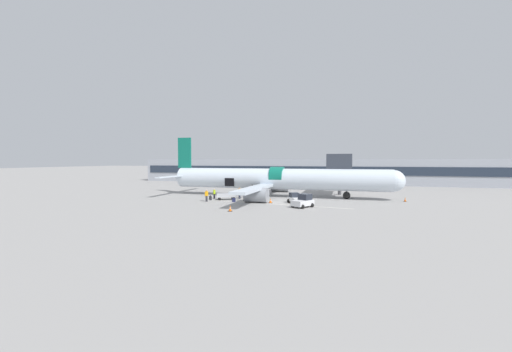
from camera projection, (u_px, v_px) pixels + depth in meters
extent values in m
plane|color=gray|center=(279.00, 202.00, 46.68)|extent=(500.00, 500.00, 0.00)
cube|color=silver|center=(273.00, 204.00, 44.41)|extent=(21.88, 3.15, 0.01)
cube|color=#9EA3AD|center=(312.00, 171.00, 86.55)|extent=(97.60, 12.08, 6.50)
cube|color=#232D3D|center=(310.00, 170.00, 80.71)|extent=(95.65, 0.16, 2.08)
cylinder|color=#4C4C51|center=(340.00, 184.00, 56.24)|extent=(0.60, 0.60, 3.75)
cube|color=silver|center=(340.00, 165.00, 56.06)|extent=(3.19, 8.80, 3.19)
cube|color=#333842|center=(339.00, 165.00, 52.43)|extent=(4.15, 1.60, 3.83)
cylinder|color=silver|center=(277.00, 179.00, 53.22)|extent=(36.61, 3.49, 3.49)
sphere|color=silver|center=(394.00, 181.00, 47.92)|extent=(3.32, 3.32, 3.32)
cone|color=silver|center=(182.00, 177.00, 58.53)|extent=(4.01, 3.21, 3.21)
cylinder|color=#0F6B56|center=(277.00, 177.00, 53.17)|extent=(2.20, 3.50, 3.50)
cube|color=#0F6B56|center=(185.00, 153.00, 58.11)|extent=(2.62, 0.28, 5.58)
cube|color=silver|center=(172.00, 176.00, 54.25)|extent=(0.93, 8.57, 0.20)
cube|color=silver|center=(195.00, 174.00, 62.44)|extent=(0.93, 8.57, 0.20)
cube|color=silver|center=(255.00, 188.00, 45.88)|extent=(2.21, 15.31, 0.40)
cube|color=silver|center=(279.00, 181.00, 61.51)|extent=(2.21, 15.31, 0.40)
cylinder|color=gray|center=(256.00, 195.00, 45.87)|extent=(3.39, 2.18, 2.18)
cylinder|color=gray|center=(280.00, 186.00, 61.50)|extent=(3.39, 2.18, 2.18)
cube|color=black|center=(229.00, 182.00, 53.94)|extent=(1.70, 0.12, 1.40)
cylinder|color=#56565B|center=(347.00, 190.00, 50.02)|extent=(0.22, 0.22, 1.57)
sphere|color=black|center=(347.00, 195.00, 50.06)|extent=(1.18, 1.18, 1.18)
cylinder|color=#56565B|center=(252.00, 189.00, 52.03)|extent=(0.22, 0.22, 1.57)
sphere|color=black|center=(252.00, 194.00, 52.07)|extent=(1.18, 1.18, 1.18)
cylinder|color=#56565B|center=(261.00, 187.00, 56.70)|extent=(0.22, 0.22, 1.57)
sphere|color=black|center=(261.00, 191.00, 56.74)|extent=(1.18, 1.18, 1.18)
cube|color=white|center=(295.00, 199.00, 45.25)|extent=(2.46, 2.63, 0.59)
cube|color=#232833|center=(294.00, 195.00, 45.58)|extent=(1.56, 1.52, 0.67)
cube|color=black|center=(292.00, 199.00, 46.34)|extent=(1.10, 0.85, 0.29)
sphere|color=black|center=(297.00, 200.00, 46.19)|extent=(0.56, 0.56, 0.56)
sphere|color=black|center=(289.00, 201.00, 45.74)|extent=(0.56, 0.56, 0.56)
sphere|color=black|center=(302.00, 202.00, 44.77)|extent=(0.56, 0.56, 0.56)
sphere|color=black|center=(293.00, 202.00, 44.32)|extent=(0.56, 0.56, 0.56)
cube|color=silver|center=(303.00, 203.00, 41.23)|extent=(2.90, 3.40, 0.72)
cube|color=#232833|center=(305.00, 197.00, 41.55)|extent=(1.88, 1.86, 0.79)
cube|color=black|center=(310.00, 203.00, 42.30)|extent=(1.34, 0.84, 0.36)
sphere|color=black|center=(312.00, 205.00, 41.38)|extent=(0.56, 0.56, 0.56)
sphere|color=black|center=(303.00, 204.00, 42.51)|extent=(0.56, 0.56, 0.56)
sphere|color=black|center=(302.00, 207.00, 39.99)|extent=(0.56, 0.56, 0.56)
sphere|color=black|center=(293.00, 205.00, 41.12)|extent=(0.56, 0.56, 0.56)
cube|color=#B7BABF|center=(226.00, 197.00, 49.17)|extent=(3.26, 2.56, 0.05)
cube|color=#B7BABF|center=(236.00, 195.00, 49.44)|extent=(0.67, 1.19, 0.53)
cube|color=#B7BABF|center=(227.00, 195.00, 48.54)|extent=(2.62, 1.43, 0.53)
cube|color=#B7BABF|center=(226.00, 195.00, 49.77)|extent=(2.62, 1.43, 0.53)
cube|color=#333338|center=(239.00, 198.00, 49.55)|extent=(0.83, 0.49, 0.06)
sphere|color=black|center=(233.00, 199.00, 48.74)|extent=(0.40, 0.40, 0.40)
sphere|color=black|center=(232.00, 198.00, 50.03)|extent=(0.40, 0.40, 0.40)
sphere|color=black|center=(220.00, 199.00, 48.34)|extent=(0.40, 0.40, 0.40)
sphere|color=black|center=(219.00, 198.00, 49.62)|extent=(0.40, 0.40, 0.40)
cube|color=#2D2D33|center=(231.00, 195.00, 49.34)|extent=(0.37, 0.26, 0.40)
cube|color=#2D2D33|center=(226.00, 195.00, 48.90)|extent=(0.55, 0.36, 0.46)
cube|color=black|center=(221.00, 196.00, 49.05)|extent=(0.56, 0.40, 0.30)
cube|color=black|center=(233.00, 195.00, 49.28)|extent=(0.38, 0.31, 0.40)
cylinder|color=black|center=(214.00, 196.00, 50.58)|extent=(0.31, 0.31, 0.77)
cylinder|color=#B7E019|center=(214.00, 192.00, 50.55)|extent=(0.40, 0.40, 0.61)
sphere|color=beige|center=(214.00, 189.00, 50.53)|extent=(0.21, 0.21, 0.21)
cylinder|color=#B7E019|center=(214.00, 193.00, 50.34)|extent=(0.13, 0.13, 0.56)
cylinder|color=#B7E019|center=(215.00, 192.00, 50.76)|extent=(0.13, 0.13, 0.56)
cylinder|color=#1E2338|center=(240.00, 196.00, 50.68)|extent=(0.43, 0.43, 0.89)
cylinder|color=orange|center=(240.00, 191.00, 50.64)|extent=(0.56, 0.56, 0.70)
sphere|color=tan|center=(240.00, 188.00, 50.61)|extent=(0.25, 0.25, 0.25)
cylinder|color=orange|center=(241.00, 191.00, 50.68)|extent=(0.18, 0.18, 0.64)
cylinder|color=orange|center=(238.00, 191.00, 50.60)|extent=(0.18, 0.18, 0.64)
cylinder|color=#2D2D33|center=(244.00, 198.00, 48.01)|extent=(0.36, 0.36, 0.77)
cylinder|color=#CCE523|center=(244.00, 194.00, 47.97)|extent=(0.46, 0.46, 0.61)
sphere|color=beige|center=(244.00, 191.00, 47.95)|extent=(0.21, 0.21, 0.21)
cylinder|color=#CCE523|center=(244.00, 194.00, 47.76)|extent=(0.15, 0.15, 0.56)
cylinder|color=#CCE523|center=(244.00, 194.00, 48.19)|extent=(0.15, 0.15, 0.56)
cylinder|color=#2D2D33|center=(207.00, 199.00, 47.05)|extent=(0.43, 0.43, 0.87)
cylinder|color=orange|center=(207.00, 193.00, 47.01)|extent=(0.55, 0.55, 0.68)
sphere|color=tan|center=(207.00, 190.00, 46.99)|extent=(0.24, 0.24, 0.24)
cylinder|color=orange|center=(205.00, 194.00, 46.85)|extent=(0.18, 0.18, 0.63)
cylinder|color=orange|center=(208.00, 194.00, 47.19)|extent=(0.18, 0.18, 0.63)
cube|color=#1E2347|center=(234.00, 200.00, 46.53)|extent=(0.53, 0.41, 0.61)
cube|color=black|center=(234.00, 197.00, 46.51)|extent=(0.29, 0.18, 0.12)
cube|color=#2D2D33|center=(210.00, 198.00, 48.78)|extent=(0.49, 0.42, 0.61)
cube|color=black|center=(210.00, 196.00, 48.77)|extent=(0.26, 0.17, 0.12)
cube|color=black|center=(405.00, 201.00, 46.98)|extent=(0.46, 0.46, 0.03)
cone|color=orange|center=(405.00, 199.00, 46.97)|extent=(0.34, 0.34, 0.66)
cylinder|color=white|center=(405.00, 199.00, 46.97)|extent=(0.20, 0.20, 0.08)
cube|color=black|center=(230.00, 211.00, 38.04)|extent=(0.52, 0.52, 0.03)
cone|color=orange|center=(230.00, 208.00, 38.02)|extent=(0.38, 0.38, 0.73)
cylinder|color=white|center=(230.00, 208.00, 38.02)|extent=(0.22, 0.22, 0.09)
cube|color=black|center=(270.00, 203.00, 45.45)|extent=(0.59, 0.59, 0.03)
cone|color=orange|center=(270.00, 201.00, 45.43)|extent=(0.44, 0.44, 0.67)
cylinder|color=white|center=(270.00, 200.00, 45.43)|extent=(0.25, 0.25, 0.08)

